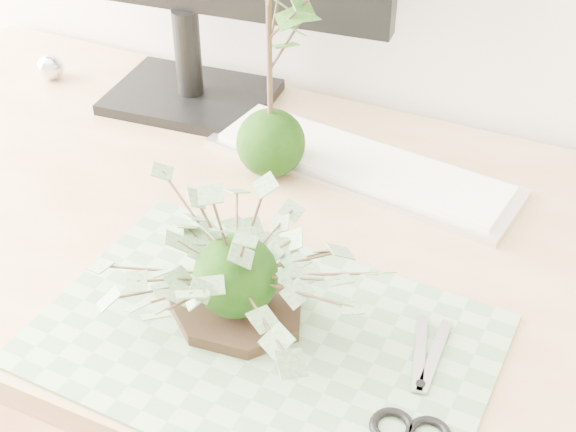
{
  "coord_description": "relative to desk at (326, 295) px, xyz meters",
  "views": [
    {
      "loc": [
        0.3,
        0.51,
        1.37
      ],
      "look_at": [
        0.0,
        1.14,
        0.84
      ],
      "focal_mm": 50.0,
      "sensor_mm": 36.0,
      "label": 1
    }
  ],
  "objects": [
    {
      "name": "stone_dish",
      "position": [
        -0.04,
        -0.17,
        0.1
      ],
      "size": [
        0.17,
        0.17,
        0.01
      ],
      "primitive_type": "cylinder",
      "rotation": [
        0.0,
        0.0,
        0.11
      ],
      "color": "black",
      "rests_on": "cutting_mat"
    },
    {
      "name": "foil_ball",
      "position": [
        -0.59,
        0.21,
        0.11
      ],
      "size": [
        0.04,
        0.04,
        0.04
      ],
      "primitive_type": "sphere",
      "color": "white",
      "rests_on": "desk"
    },
    {
      "name": "ivy_kokedama",
      "position": [
        -0.04,
        -0.17,
        0.2
      ],
      "size": [
        0.29,
        0.29,
        0.18
      ],
      "rotation": [
        0.0,
        0.0,
        -0.16
      ],
      "color": "black",
      "rests_on": "stone_dish"
    },
    {
      "name": "desk",
      "position": [
        0.0,
        0.0,
        0.0
      ],
      "size": [
        1.6,
        0.7,
        0.74
      ],
      "color": "tan",
      "rests_on": "ground_plane"
    },
    {
      "name": "keyboard",
      "position": [
        -0.02,
        0.17,
        0.1
      ],
      "size": [
        0.46,
        0.19,
        0.02
      ],
      "rotation": [
        0.0,
        0.0,
        -0.13
      ],
      "color": "silver",
      "rests_on": "desk"
    },
    {
      "name": "cutting_mat",
      "position": [
        0.0,
        -0.18,
        0.09
      ],
      "size": [
        0.49,
        0.34,
        0.0
      ],
      "primitive_type": "cube",
      "rotation": [
        0.0,
        0.0,
        -0.03
      ],
      "color": "#587E57",
      "rests_on": "desk"
    },
    {
      "name": "scissors",
      "position": [
        0.18,
        -0.21,
        0.1
      ],
      "size": [
        0.09,
        0.18,
        0.01
      ],
      "rotation": [
        0.0,
        0.0,
        0.14
      ],
      "color": "gray",
      "rests_on": "cutting_mat"
    }
  ]
}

